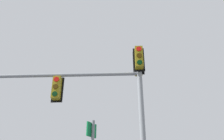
# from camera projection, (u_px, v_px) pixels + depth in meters

# --- Properties ---
(signal_mast_assembly) EXTENTS (5.32, 4.02, 6.57)m
(signal_mast_assembly) POSITION_uv_depth(u_px,v_px,m) (113.00, 94.00, 9.14)
(signal_mast_assembly) COLOR gray
(signal_mast_assembly) RESTS_ON ground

